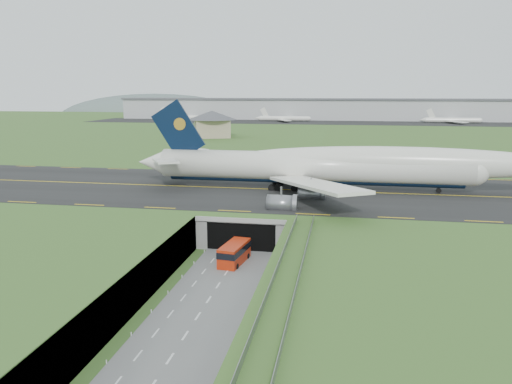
# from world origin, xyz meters

# --- Properties ---
(ground) EXTENTS (900.00, 900.00, 0.00)m
(ground) POSITION_xyz_m (0.00, 0.00, 0.00)
(ground) COLOR #426026
(ground) RESTS_ON ground
(airfield_deck) EXTENTS (800.00, 800.00, 6.00)m
(airfield_deck) POSITION_xyz_m (0.00, 0.00, 3.00)
(airfield_deck) COLOR gray
(airfield_deck) RESTS_ON ground
(trench_road) EXTENTS (12.00, 75.00, 0.20)m
(trench_road) POSITION_xyz_m (0.00, -7.50, 0.10)
(trench_road) COLOR slate
(trench_road) RESTS_ON ground
(taxiway) EXTENTS (800.00, 44.00, 0.18)m
(taxiway) POSITION_xyz_m (0.00, 33.00, 6.09)
(taxiway) COLOR black
(taxiway) RESTS_ON airfield_deck
(tunnel_portal) EXTENTS (17.00, 22.30, 6.00)m
(tunnel_portal) POSITION_xyz_m (0.00, 16.71, 3.33)
(tunnel_portal) COLOR gray
(tunnel_portal) RESTS_ON ground
(guideway) EXTENTS (3.00, 53.00, 7.05)m
(guideway) POSITION_xyz_m (11.00, -19.11, 5.32)
(guideway) COLOR #A8A8A3
(guideway) RESTS_ON ground
(jumbo_jet) EXTENTS (93.35, 60.36, 19.96)m
(jumbo_jet) POSITION_xyz_m (16.64, 34.91, 11.37)
(jumbo_jet) COLOR silver
(jumbo_jet) RESTS_ON ground
(shuttle_tram) EXTENTS (4.06, 8.26, 3.22)m
(shuttle_tram) POSITION_xyz_m (0.21, 1.80, 1.77)
(shuttle_tram) COLOR #B4260C
(shuttle_tram) RESTS_ON ground
(service_building) EXTENTS (28.74, 28.74, 12.24)m
(service_building) POSITION_xyz_m (-43.16, 150.99, 13.25)
(service_building) COLOR tan
(service_building) RESTS_ON ground
(cargo_terminal) EXTENTS (320.00, 67.00, 15.60)m
(cargo_terminal) POSITION_xyz_m (-0.11, 299.41, 13.96)
(cargo_terminal) COLOR #B2B2B2
(cargo_terminal) RESTS_ON ground
(distant_hills) EXTENTS (700.00, 91.00, 60.00)m
(distant_hills) POSITION_xyz_m (64.38, 430.00, -4.00)
(distant_hills) COLOR slate
(distant_hills) RESTS_ON ground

